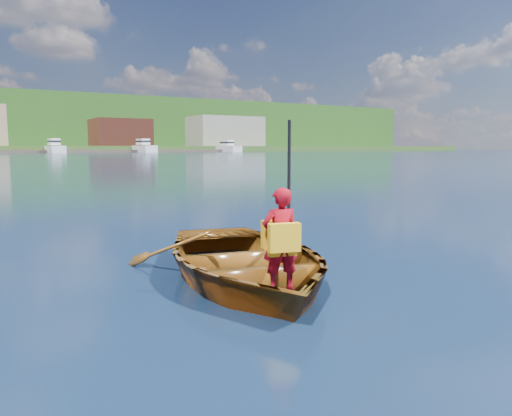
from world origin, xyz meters
TOP-DOWN VIEW (x-y plane):
  - ground at (0.00, 0.00)m, footprint 600.00×600.00m
  - rowboat at (-0.13, 0.10)m, footprint 3.55×4.35m
  - child_paddler at (-0.19, -0.81)m, footprint 0.46×0.40m
  - marina_yachts at (12.92, 143.33)m, footprint 145.94×13.60m
  - hillside_trees at (20.17, 230.24)m, footprint 258.49×89.30m

SIDE VIEW (x-z plane):
  - ground at x=0.00m, z-range 0.00..0.00m
  - rowboat at x=-0.13m, z-range -0.15..0.64m
  - child_paddler at x=-0.19m, z-range -0.25..1.58m
  - marina_yachts at x=12.92m, z-range -0.80..3.60m
  - hillside_trees at x=20.17m, z-range 2.79..29.97m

